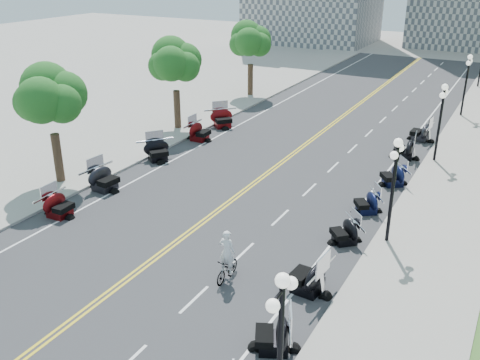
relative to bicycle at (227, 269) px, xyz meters
The scene contains 44 objects.
ground 4.24m from the bicycle, 149.27° to the left, with size 160.00×160.00×0.00m, color gray.
road 12.69m from the bicycle, 106.58° to the left, with size 16.00×90.00×0.01m, color #333335.
centerline_yellow_a 12.72m from the bicycle, 107.10° to the left, with size 0.12×90.00×0.00m, color yellow.
centerline_yellow_b 12.65m from the bicycle, 106.06° to the left, with size 0.12×90.00×0.00m, color yellow.
edge_line_north 12.48m from the bicycle, 77.11° to the left, with size 0.12×90.00×0.00m, color white.
edge_line_south 15.76m from the bicycle, 129.50° to the left, with size 0.12×90.00×0.00m, color white.
lane_dash_5 1.96m from the bicycle, 102.76° to the right, with size 0.12×2.00×0.00m, color white.
lane_dash_6 2.25m from the bicycle, 101.01° to the left, with size 0.12×2.00×0.00m, color white.
lane_dash_7 6.19m from the bicycle, 93.89° to the left, with size 0.12×2.00×0.00m, color white.
lane_dash_8 10.17m from the bicycle, 92.36° to the left, with size 0.12×2.00×0.00m, color white.
lane_dash_9 14.17m from the bicycle, 91.69° to the left, with size 0.12×2.00×0.00m, color white.
lane_dash_10 18.16m from the bicycle, 91.32° to the left, with size 0.12×2.00×0.00m, color white.
lane_dash_11 22.16m from the bicycle, 91.08° to the left, with size 0.12×2.00×0.00m, color white.
lane_dash_12 26.16m from the bicycle, 90.92° to the left, with size 0.12×2.00×0.00m, color white.
lane_dash_13 30.16m from the bicycle, 90.80° to the left, with size 0.12×2.00×0.00m, color white.
lane_dash_14 34.16m from the bicycle, 90.70° to the left, with size 0.12×2.00×0.00m, color white.
lane_dash_15 38.16m from the bicycle, 90.63° to the left, with size 0.12×2.00×0.00m, color white.
lane_dash_16 42.16m from the bicycle, 90.57° to the left, with size 0.12×2.00×0.00m, color white.
lane_dash_17 46.16m from the bicycle, 90.52° to the left, with size 0.12×2.00×0.00m, color white.
lane_dash_18 50.16m from the bicycle, 90.48° to the left, with size 0.12×2.00×0.00m, color white.
lane_dash_19 54.16m from the bicycle, 90.44° to the left, with size 0.12×2.00×0.00m, color white.
sidewalk_north 13.97m from the bicycle, 60.48° to the left, with size 5.00×90.00×0.15m, color #9E9991.
sidewalk_south 18.63m from the bicycle, 139.28° to the left, with size 5.00×90.00×0.15m, color #9E9991.
street_lamp_1 7.96m from the bicycle, 49.58° to the right, with size 0.50×1.20×4.90m, color black, non-canonical shape.
street_lamp_2 8.19m from the bicycle, 51.00° to the left, with size 0.50×1.20×4.90m, color black, non-canonical shape.
street_lamp_3 18.94m from the bicycle, 74.65° to the left, with size 0.50×1.20×4.90m, color black, non-canonical shape.
street_lamp_4 30.63m from the bicycle, 80.62° to the left, with size 0.50×1.20×4.90m, color black, non-canonical shape.
tree_2 14.86m from the bicycle, 163.05° to the left, with size 4.80×4.80×9.20m, color #235619, non-canonical shape.
tree_3 21.55m from the bicycle, 130.14° to the left, with size 4.80×4.80×9.20m, color #235619, non-canonical shape.
tree_4 31.56m from the bicycle, 115.82° to the left, with size 4.80×4.80×9.20m, color #235619, non-canonical shape.
motorcycle_n_4 4.55m from the bicycle, 40.27° to the right, with size 1.92×1.92×1.34m, color black, non-canonical shape.
motorcycle_n_5 3.31m from the bicycle, 13.98° to the left, with size 2.10×2.10×1.47m, color black, non-canonical shape.
motorcycle_n_6 6.17m from the bicycle, 58.28° to the left, with size 1.78×1.78×1.25m, color black, non-canonical shape.
motorcycle_n_7 9.42m from the bicycle, 69.93° to the left, with size 1.77×1.77×1.24m, color black, non-canonical shape.
motorcycle_n_8 13.57m from the bicycle, 74.90° to the left, with size 1.91×1.91×1.34m, color black, non-canonical shape.
motorcycle_n_9 18.19m from the bicycle, 80.22° to the left, with size 2.09×2.09×1.47m, color black, non-canonical shape.
motorcycle_n_10 22.44m from the bicycle, 81.57° to the left, with size 2.08×2.08×1.46m, color black, non-canonical shape.
motorcycle_s_5 10.43m from the bicycle, behind, with size 1.93×1.93×1.35m, color #590A0C, non-canonical shape.
motorcycle_s_6 11.59m from the bicycle, 156.69° to the left, with size 2.16×2.16×1.51m, color black, non-canonical shape.
motorcycle_s_7 14.69m from the bicycle, 137.69° to the left, with size 2.11×2.11×1.48m, color black, non-canonical shape.
motorcycle_s_8 18.14m from the bicycle, 126.10° to the left, with size 2.08×2.08×1.46m, color #590A0C, non-canonical shape.
motorcycle_s_9 21.21m from the bicycle, 120.81° to the left, with size 2.23×2.23×1.56m, color #590A0C, non-canonical shape.
bicycle is the anchor object (origin of this frame).
cyclist_rider 1.46m from the bicycle, ahead, with size 0.69×0.46×1.90m, color white.
Camera 1 is at (13.02, -18.32, 12.28)m, focal length 40.00 mm.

